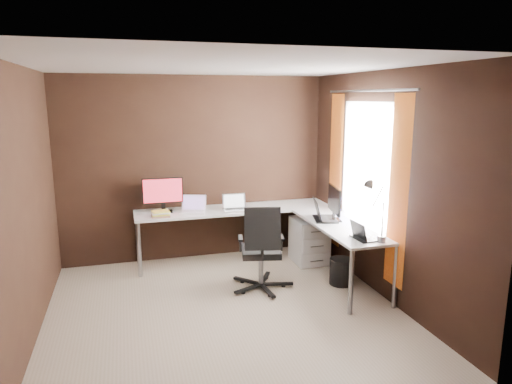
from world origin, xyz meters
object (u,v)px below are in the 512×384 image
(laptop_silver, at_px, (235,207))
(laptop_black_small, at_px, (362,235))
(monitor_right, at_px, (334,201))
(book_stack, at_px, (161,214))
(laptop_black_big, at_px, (322,215))
(wastebasket, at_px, (341,271))
(monitor_left, at_px, (163,193))
(laptop_white, at_px, (193,208))
(drawer_pedestal, at_px, (309,240))
(desk_lamp, at_px, (375,203))
(office_chair, at_px, (261,265))

(laptop_silver, xyz_separation_m, laptop_black_small, (1.00, -1.62, -0.00))
(monitor_right, height_order, book_stack, monitor_right)
(laptop_black_big, bearing_deg, wastebasket, -143.19)
(monitor_left, xyz_separation_m, monitor_right, (1.97, -1.01, -0.02))
(monitor_right, relative_size, laptop_white, 1.35)
(drawer_pedestal, relative_size, desk_lamp, 0.93)
(monitor_right, distance_m, laptop_silver, 1.36)
(laptop_black_small, height_order, book_stack, laptop_black_small)
(laptop_silver, bearing_deg, office_chair, -81.87)
(monitor_left, xyz_separation_m, desk_lamp, (2.00, -1.85, 0.15))
(drawer_pedestal, distance_m, monitor_right, 0.89)
(laptop_black_small, relative_size, book_stack, 1.21)
(book_stack, distance_m, office_chair, 1.46)
(monitor_right, distance_m, book_stack, 2.18)
(monitor_right, distance_m, laptop_black_big, 0.23)
(laptop_silver, height_order, laptop_black_small, laptop_silver)
(laptop_white, bearing_deg, desk_lamp, -29.06)
(wastebasket, bearing_deg, desk_lamp, -86.58)
(laptop_silver, height_order, book_stack, laptop_silver)
(laptop_white, xyz_separation_m, wastebasket, (1.59, -1.14, -0.62))
(drawer_pedestal, height_order, laptop_white, laptop_white)
(office_chair, bearing_deg, book_stack, 152.59)
(laptop_black_big, relative_size, office_chair, 0.43)
(laptop_white, xyz_separation_m, desk_lamp, (1.62, -1.75, 0.36))
(laptop_black_big, relative_size, book_stack, 1.84)
(monitor_right, xyz_separation_m, desk_lamp, (0.04, -0.85, 0.17))
(laptop_silver, relative_size, laptop_black_big, 0.73)
(drawer_pedestal, xyz_separation_m, monitor_left, (-1.90, 0.42, 0.69))
(laptop_silver, bearing_deg, monitor_left, 173.84)
(laptop_black_small, bearing_deg, drawer_pedestal, -1.41)
(desk_lamp, bearing_deg, monitor_left, 134.38)
(monitor_left, xyz_separation_m, wastebasket, (1.97, -1.24, -0.83))
(laptop_black_small, distance_m, desk_lamp, 0.38)
(drawer_pedestal, distance_m, laptop_black_big, 0.71)
(office_chair, height_order, wastebasket, office_chair)
(laptop_white, relative_size, desk_lamp, 0.58)
(drawer_pedestal, xyz_separation_m, laptop_black_big, (-0.05, -0.51, 0.48))
(monitor_right, height_order, laptop_silver, monitor_right)
(drawer_pedestal, bearing_deg, monitor_right, -83.46)
(laptop_white, distance_m, desk_lamp, 2.42)
(monitor_right, distance_m, laptop_black_small, 0.79)
(monitor_right, height_order, desk_lamp, desk_lamp)
(laptop_black_big, bearing_deg, book_stack, 85.51)
(laptop_black_small, bearing_deg, laptop_black_big, 2.69)
(monitor_left, height_order, laptop_black_small, monitor_left)
(laptop_white, xyz_separation_m, laptop_silver, (0.54, -0.05, -0.00))
(desk_lamp, bearing_deg, drawer_pedestal, 91.39)
(monitor_left, relative_size, office_chair, 0.51)
(monitor_left, xyz_separation_m, laptop_black_big, (1.85, -0.93, -0.20))
(drawer_pedestal, height_order, laptop_black_small, laptop_black_small)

